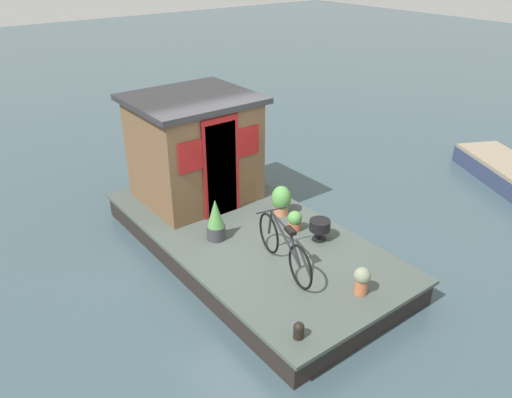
# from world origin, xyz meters

# --- Properties ---
(ground_plane) EXTENTS (60.00, 60.00, 0.00)m
(ground_plane) POSITION_xyz_m (0.00, 0.00, 0.00)
(ground_plane) COLOR #384C54
(houseboat_deck) EXTENTS (5.55, 2.75, 0.43)m
(houseboat_deck) POSITION_xyz_m (0.00, 0.00, 0.22)
(houseboat_deck) COLOR #424C47
(houseboat_deck) RESTS_ON ground_plane
(houseboat_cabin) EXTENTS (1.93, 2.14, 1.96)m
(houseboat_cabin) POSITION_xyz_m (1.66, 0.00, 1.42)
(houseboat_cabin) COLOR brown
(houseboat_cabin) RESTS_ON houseboat_deck
(bicycle) EXTENTS (1.62, 0.54, 0.78)m
(bicycle) POSITION_xyz_m (-1.15, 0.21, 0.80)
(bicycle) COLOR black
(bicycle) RESTS_ON houseboat_deck
(potted_plant_succulent) EXTENTS (0.24, 0.24, 0.42)m
(potted_plant_succulent) POSITION_xyz_m (-2.28, -0.25, 0.67)
(potted_plant_succulent) COLOR #B2603D
(potted_plant_succulent) RESTS_ON houseboat_deck
(potted_plant_thyme) EXTENTS (0.36, 0.36, 0.54)m
(potted_plant_thyme) POSITION_xyz_m (0.15, -0.83, 0.71)
(potted_plant_thyme) COLOR #C6754C
(potted_plant_thyme) RESTS_ON houseboat_deck
(potted_plant_rosemary) EXTENTS (0.25, 0.25, 0.35)m
(potted_plant_rosemary) POSITION_xyz_m (-0.43, -0.64, 0.61)
(potted_plant_rosemary) COLOR #B2603D
(potted_plant_rosemary) RESTS_ON houseboat_deck
(potted_plant_lavender) EXTENTS (0.31, 0.31, 0.72)m
(potted_plant_lavender) POSITION_xyz_m (0.15, 0.56, 0.77)
(potted_plant_lavender) COLOR #38383D
(potted_plant_lavender) RESTS_ON houseboat_deck
(charcoal_grill) EXTENTS (0.34, 0.34, 0.35)m
(charcoal_grill) POSITION_xyz_m (-0.90, -0.77, 0.69)
(charcoal_grill) COLOR black
(charcoal_grill) RESTS_ON houseboat_deck
(mooring_bollard) EXTENTS (0.14, 0.14, 0.23)m
(mooring_bollard) POSITION_xyz_m (-2.41, 1.02, 0.55)
(mooring_bollard) COLOR black
(mooring_bollard) RESTS_ON houseboat_deck
(dinghy_boat) EXTENTS (3.04, 2.26, 0.45)m
(dinghy_boat) POSITION_xyz_m (-1.23, -6.28, 0.22)
(dinghy_boat) COLOR #2D3856
(dinghy_boat) RESTS_ON ground_plane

